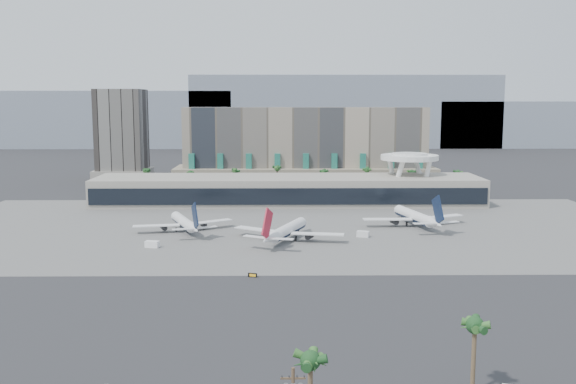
{
  "coord_description": "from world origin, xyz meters",
  "views": [
    {
      "loc": [
        -3.59,
        -172.47,
        45.12
      ],
      "look_at": [
        -0.94,
        40.0,
        15.02
      ],
      "focal_mm": 40.0,
      "sensor_mm": 36.0,
      "label": 1
    }
  ],
  "objects_px": {
    "airliner_left": "(184,222)",
    "service_vehicle_b": "(363,234)",
    "taxiway_sign": "(253,275)",
    "airliner_right": "(416,217)",
    "airliner_centre": "(286,230)",
    "service_vehicle_a": "(152,244)"
  },
  "relations": [
    {
      "from": "airliner_left",
      "to": "service_vehicle_b",
      "type": "relative_size",
      "value": 8.74
    },
    {
      "from": "airliner_left",
      "to": "taxiway_sign",
      "type": "height_order",
      "value": "airliner_left"
    },
    {
      "from": "airliner_right",
      "to": "service_vehicle_b",
      "type": "relative_size",
      "value": 10.02
    },
    {
      "from": "airliner_centre",
      "to": "service_vehicle_a",
      "type": "distance_m",
      "value": 43.05
    },
    {
      "from": "service_vehicle_b",
      "to": "airliner_right",
      "type": "bearing_deg",
      "value": 59.72
    },
    {
      "from": "airliner_left",
      "to": "taxiway_sign",
      "type": "relative_size",
      "value": 14.59
    },
    {
      "from": "airliner_left",
      "to": "service_vehicle_b",
      "type": "bearing_deg",
      "value": -31.27
    },
    {
      "from": "service_vehicle_a",
      "to": "taxiway_sign",
      "type": "bearing_deg",
      "value": -32.46
    },
    {
      "from": "airliner_left",
      "to": "service_vehicle_b",
      "type": "height_order",
      "value": "airliner_left"
    },
    {
      "from": "airliner_left",
      "to": "service_vehicle_a",
      "type": "xyz_separation_m",
      "value": [
        -6.36,
        -25.02,
        -2.16
      ]
    },
    {
      "from": "taxiway_sign",
      "to": "airliner_right",
      "type": "bearing_deg",
      "value": 65.82
    },
    {
      "from": "taxiway_sign",
      "to": "service_vehicle_a",
      "type": "bearing_deg",
      "value": 149.23
    },
    {
      "from": "service_vehicle_a",
      "to": "airliner_left",
      "type": "bearing_deg",
      "value": 89.7
    },
    {
      "from": "airliner_left",
      "to": "service_vehicle_b",
      "type": "xyz_separation_m",
      "value": [
        61.25,
        -10.39,
        -2.17
      ]
    },
    {
      "from": "airliner_centre",
      "to": "airliner_right",
      "type": "relative_size",
      "value": 0.94
    },
    {
      "from": "airliner_right",
      "to": "service_vehicle_b",
      "type": "height_order",
      "value": "airliner_right"
    },
    {
      "from": "service_vehicle_a",
      "to": "service_vehicle_b",
      "type": "relative_size",
      "value": 1.07
    },
    {
      "from": "taxiway_sign",
      "to": "airliner_left",
      "type": "bearing_deg",
      "value": 129.57
    },
    {
      "from": "airliner_centre",
      "to": "service_vehicle_b",
      "type": "bearing_deg",
      "value": 32.4
    },
    {
      "from": "airliner_left",
      "to": "airliner_centre",
      "type": "distance_m",
      "value": 38.77
    },
    {
      "from": "airliner_centre",
      "to": "taxiway_sign",
      "type": "xyz_separation_m",
      "value": [
        -9.24,
        -43.91,
        -2.89
      ]
    },
    {
      "from": "airliner_right",
      "to": "airliner_left",
      "type": "bearing_deg",
      "value": 172.53
    }
  ]
}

